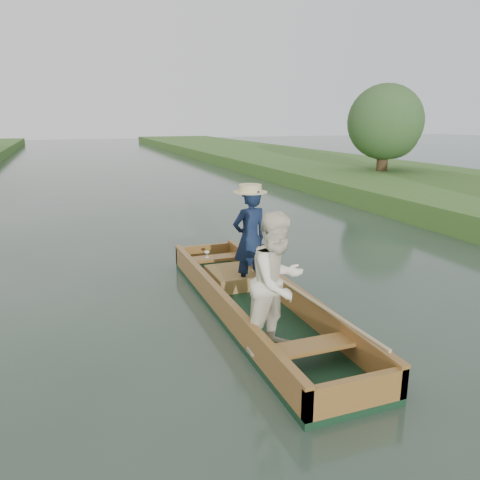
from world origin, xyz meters
name	(u,v)px	position (x,y,z in m)	size (l,w,h in m)	color
ground	(255,315)	(0.00, 0.00, 0.00)	(120.00, 120.00, 0.00)	#283D30
trees_far	(54,126)	(-2.54, 13.03, 2.42)	(23.01, 7.59, 4.40)	#47331E
punt	(259,281)	(-0.01, -0.17, 0.57)	(1.27, 5.00, 1.71)	black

